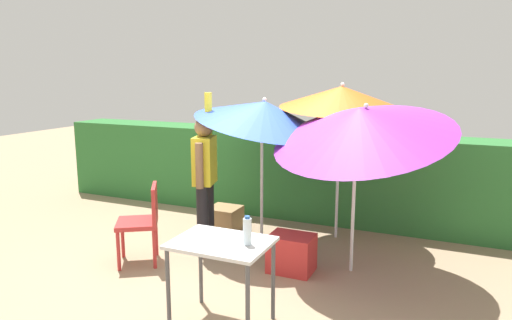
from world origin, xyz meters
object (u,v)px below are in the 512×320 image
at_px(umbrella_rainbow, 361,123).
at_px(folding_table, 221,252).
at_px(bottle_water, 247,231).
at_px(cooler_box, 292,253).
at_px(person_vendor, 205,174).
at_px(crate_cardboard, 225,219).
at_px(chair_plastic, 144,219).
at_px(umbrella_yellow, 263,113).
at_px(umbrella_orange, 341,97).

relative_size(umbrella_rainbow, folding_table, 2.65).
xyz_separation_m(folding_table, bottle_water, (0.23, 0.02, 0.21)).
bearing_deg(folding_table, cooler_box, 82.10).
height_order(person_vendor, crate_cardboard, person_vendor).
height_order(umbrella_rainbow, chair_plastic, umbrella_rainbow).
relative_size(umbrella_rainbow, bottle_water, 8.84).
distance_m(cooler_box, crate_cardboard, 1.53).
bearing_deg(crate_cardboard, umbrella_rainbow, -17.53).
distance_m(chair_plastic, bottle_water, 1.86).
bearing_deg(umbrella_yellow, person_vendor, -138.03).
distance_m(person_vendor, chair_plastic, 0.87).
distance_m(umbrella_yellow, folding_table, 2.20).
height_order(cooler_box, folding_table, folding_table).
relative_size(person_vendor, crate_cardboard, 4.63).
bearing_deg(umbrella_yellow, umbrella_orange, 35.16).
height_order(chair_plastic, bottle_water, bottle_water).
bearing_deg(person_vendor, chair_plastic, -125.16).
bearing_deg(folding_table, chair_plastic, 150.10).
xyz_separation_m(umbrella_yellow, person_vendor, (-0.54, -0.49, -0.70)).
relative_size(umbrella_yellow, crate_cardboard, 4.86).
bearing_deg(bottle_water, person_vendor, 130.54).
distance_m(cooler_box, folding_table, 1.35).
bearing_deg(umbrella_orange, umbrella_yellow, -144.84).
distance_m(umbrella_rainbow, bottle_water, 1.77).
bearing_deg(umbrella_yellow, cooler_box, -47.10).
bearing_deg(crate_cardboard, umbrella_yellow, -16.68).
height_order(umbrella_orange, chair_plastic, umbrella_orange).
bearing_deg(umbrella_rainbow, chair_plastic, -162.55).
distance_m(umbrella_yellow, crate_cardboard, 1.61).
distance_m(cooler_box, bottle_water, 1.40).
height_order(crate_cardboard, bottle_water, bottle_water).
bearing_deg(umbrella_rainbow, folding_table, -118.04).
bearing_deg(cooler_box, crate_cardboard, 145.81).
xyz_separation_m(umbrella_rainbow, person_vendor, (-1.79, -0.08, -0.68)).
distance_m(chair_plastic, folding_table, 1.64).
distance_m(person_vendor, folding_table, 1.76).
xyz_separation_m(cooler_box, crate_cardboard, (-1.26, 0.86, -0.04)).
distance_m(person_vendor, crate_cardboard, 1.03).
distance_m(umbrella_orange, folding_table, 2.77).
distance_m(umbrella_rainbow, cooler_box, 1.56).
bearing_deg(cooler_box, bottle_water, -87.49).
bearing_deg(umbrella_rainbow, cooler_box, -157.77).
bearing_deg(bottle_water, folding_table, -175.49).
bearing_deg(cooler_box, folding_table, -97.90).
bearing_deg(umbrella_yellow, umbrella_rainbow, -17.96).
height_order(umbrella_orange, crate_cardboard, umbrella_orange).
relative_size(umbrella_orange, bottle_water, 8.50).
bearing_deg(folding_table, bottle_water, 4.51).
height_order(cooler_box, crate_cardboard, cooler_box).
xyz_separation_m(chair_plastic, folding_table, (1.42, -0.82, 0.14)).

